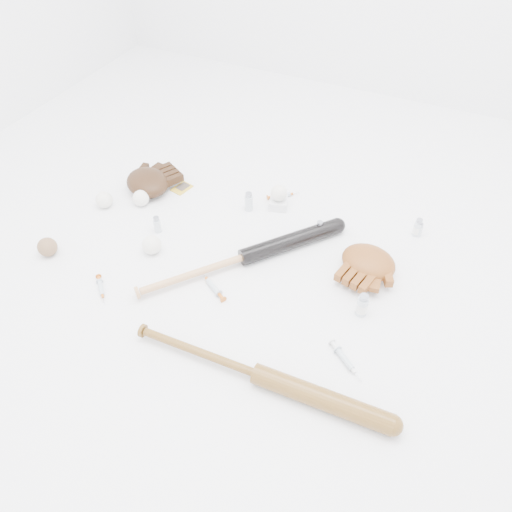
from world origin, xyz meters
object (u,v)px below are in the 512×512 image
at_px(pedestal, 278,203).
at_px(bat_wood, 257,374).
at_px(bat_dark, 244,257).
at_px(glove_dark, 147,182).

bearing_deg(pedestal, bat_wood, -71.25).
bearing_deg(pedestal, bat_dark, -87.97).
bearing_deg(bat_wood, pedestal, 107.24).
xyz_separation_m(bat_wood, pedestal, (-0.25, 0.75, -0.01)).
relative_size(bat_dark, pedestal, 11.91).
distance_m(bat_dark, bat_wood, 0.47).
height_order(bat_dark, glove_dark, glove_dark).
relative_size(bat_wood, glove_dark, 3.49).
distance_m(bat_wood, glove_dark, 1.00).
relative_size(bat_dark, bat_wood, 1.01).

